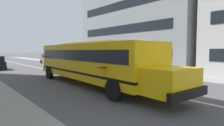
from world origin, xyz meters
name	(u,v)px	position (x,y,z in m)	size (l,w,h in m)	color
ground_plane	(108,83)	(0.00, 0.00, 0.00)	(400.00, 400.00, 0.00)	#4C4C4F
sidewalk_far	(166,74)	(0.00, 7.28, 0.01)	(120.00, 3.00, 0.01)	gray
lane_centreline	(108,83)	(0.00, 0.00, 0.00)	(110.00, 0.16, 0.01)	silver
school_bus	(91,59)	(-0.01, -1.38, 1.74)	(13.17, 3.42, 2.92)	yellow
parked_car_grey_past_driveway	(49,59)	(-22.31, 4.36, 0.84)	(3.95, 1.97, 1.64)	gray
parked_car_red_by_hydrant	(85,62)	(-10.63, 4.77, 0.84)	(3.98, 2.04, 1.64)	maroon
apartment_block_far_left	(147,12)	(-8.24, 14.45, 8.25)	(19.01, 11.38, 16.50)	gray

